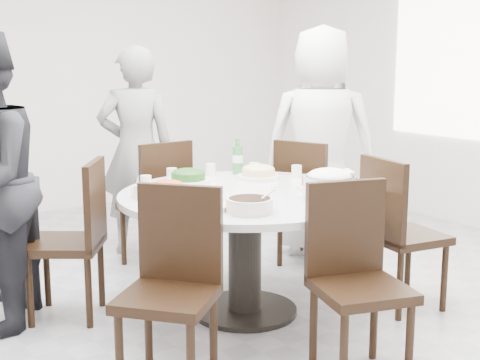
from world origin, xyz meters
TOP-DOWN VIEW (x-y plane):
  - floor at (0.00, 0.00)m, footprint 6.00×6.00m
  - wall_back at (0.00, 3.00)m, footprint 6.00×0.01m
  - dining_table at (0.09, -0.32)m, footprint 1.50×1.50m
  - chair_ne at (1.06, 0.17)m, footprint 0.54×0.54m
  - chair_n at (0.09, 0.81)m, footprint 0.43×0.43m
  - chair_nw at (-0.81, 0.26)m, footprint 0.59×0.59m
  - chair_sw at (-0.76, -0.87)m, footprint 0.59×0.59m
  - chair_s at (0.05, -1.32)m, footprint 0.53×0.53m
  - chair_se at (0.96, -0.81)m, footprint 0.49×0.49m
  - diner_right at (1.32, 0.37)m, footprint 1.03×1.00m
  - diner_middle at (0.16, 1.23)m, footprint 0.70×0.59m
  - dish_greens at (-0.03, 0.13)m, footprint 0.28×0.28m
  - dish_pale at (0.43, -0.00)m, footprint 0.28×0.28m
  - dish_orange at (-0.32, -0.12)m, footprint 0.24×0.24m
  - dish_redbrown at (0.52, -0.50)m, footprint 0.29×0.29m
  - dish_tofu at (-0.36, -0.54)m, footprint 0.28×0.28m
  - rice_bowl at (0.39, -0.73)m, footprint 0.30×0.30m
  - soup_bowl at (-0.18, -0.73)m, footprint 0.25×0.25m
  - beverage_bottle at (0.42, 0.23)m, footprint 0.07×0.07m
  - tea_cups at (0.06, 0.32)m, footprint 0.07×0.07m
  - chopsticks at (0.09, 0.35)m, footprint 0.24×0.04m

SIDE VIEW (x-z plane):
  - floor at x=0.00m, z-range -0.01..0.01m
  - dining_table at x=0.09m, z-range 0.00..0.75m
  - chair_ne at x=1.06m, z-range 0.00..0.95m
  - chair_n at x=0.09m, z-range 0.00..0.95m
  - chair_nw at x=-0.81m, z-range 0.00..0.95m
  - chair_sw at x=-0.76m, z-range 0.00..0.95m
  - chair_s at x=0.05m, z-range 0.00..0.95m
  - chair_se at x=0.96m, z-range 0.00..0.95m
  - chopsticks at x=0.09m, z-range 0.75..0.76m
  - dish_orange at x=-0.32m, z-range 0.75..0.82m
  - dish_greens at x=-0.03m, z-range 0.75..0.82m
  - dish_redbrown at x=0.52m, z-range 0.75..0.82m
  - dish_tofu at x=-0.36m, z-range 0.75..0.82m
  - dish_pale at x=0.43m, z-range 0.75..0.82m
  - soup_bowl at x=-0.18m, z-range 0.75..0.83m
  - tea_cups at x=0.06m, z-range 0.75..0.83m
  - diner_middle at x=0.16m, z-range 0.00..1.62m
  - rice_bowl at x=0.39m, z-range 0.75..0.88m
  - beverage_bottle at x=0.42m, z-range 0.75..0.99m
  - diner_right at x=1.32m, z-range 0.00..1.78m
  - wall_back at x=0.00m, z-range 0.00..2.80m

